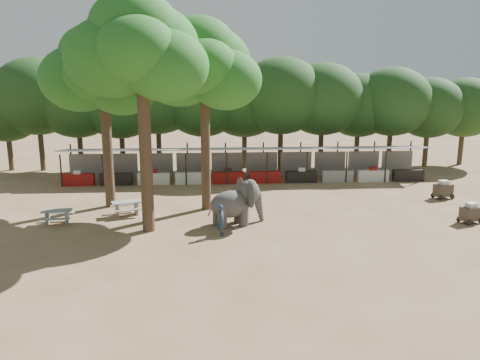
{
  "coord_description": "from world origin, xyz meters",
  "views": [
    {
      "loc": [
        -2.66,
        -21.74,
        7.89
      ],
      "look_at": [
        -1.0,
        5.0,
        2.0
      ],
      "focal_mm": 35.0,
      "sensor_mm": 36.0,
      "label": 1
    }
  ],
  "objects": [
    {
      "name": "cart_back",
      "position": [
        12.69,
        7.52,
        0.61
      ],
      "size": [
        1.43,
        1.13,
        1.23
      ],
      "rotation": [
        0.0,
        0.0,
        0.27
      ],
      "color": "#332A23",
      "rests_on": "ground"
    },
    {
      "name": "yard_tree_back",
      "position": [
        -3.13,
        6.19,
        8.54
      ],
      "size": [
        7.1,
        6.9,
        11.36
      ],
      "color": "#332316",
      "rests_on": "ground"
    },
    {
      "name": "picnic_table_near",
      "position": [
        -11.17,
        3.49,
        0.51
      ],
      "size": [
        1.65,
        1.51,
        0.78
      ],
      "rotation": [
        0.0,
        0.0,
        0.07
      ],
      "color": "gray",
      "rests_on": "ground"
    },
    {
      "name": "elephant",
      "position": [
        -1.3,
        2.77,
        1.23
      ],
      "size": [
        3.31,
        2.51,
        2.46
      ],
      "rotation": [
        0.0,
        0.0,
        0.35
      ],
      "color": "#3C3A3A",
      "rests_on": "ground"
    },
    {
      "name": "vendor_stalls",
      "position": [
        -0.0,
        13.84,
        1.18
      ],
      "size": [
        28.0,
        2.99,
        2.8
      ],
      "color": "#A8ABB0",
      "rests_on": "ground"
    },
    {
      "name": "picnic_table_far",
      "position": [
        -7.64,
        4.92,
        0.54
      ],
      "size": [
        2.07,
        1.97,
        0.83
      ],
      "rotation": [
        0.0,
        0.0,
        0.35
      ],
      "color": "gray",
      "rests_on": "ground"
    },
    {
      "name": "yard_tree_center",
      "position": [
        -6.13,
        2.19,
        9.21
      ],
      "size": [
        7.1,
        6.9,
        12.04
      ],
      "color": "#332316",
      "rests_on": "ground"
    },
    {
      "name": "handler",
      "position": [
        -2.19,
        1.06,
        0.8
      ],
      "size": [
        0.4,
        0.59,
        1.61
      ],
      "primitive_type": "imported",
      "rotation": [
        0.0,
        0.0,
        1.54
      ],
      "color": "#26384C",
      "rests_on": "ground"
    },
    {
      "name": "backdrop_trees",
      "position": [
        0.0,
        19.0,
        5.51
      ],
      "size": [
        46.46,
        5.95,
        8.33
      ],
      "color": "#332316",
      "rests_on": "ground"
    },
    {
      "name": "ground",
      "position": [
        0.0,
        0.0,
        0.0
      ],
      "size": [
        100.0,
        100.0,
        0.0
      ],
      "primitive_type": "plane",
      "color": "brown",
      "rests_on": "ground"
    },
    {
      "name": "cart_front",
      "position": [
        11.61,
        2.24,
        0.57
      ],
      "size": [
        1.36,
        1.1,
        1.15
      ],
      "rotation": [
        0.0,
        0.0,
        0.32
      ],
      "color": "#332A23",
      "rests_on": "ground"
    },
    {
      "name": "yard_tree_left",
      "position": [
        -9.13,
        7.19,
        8.2
      ],
      "size": [
        7.1,
        6.9,
        11.02
      ],
      "color": "#332316",
      "rests_on": "ground"
    }
  ]
}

